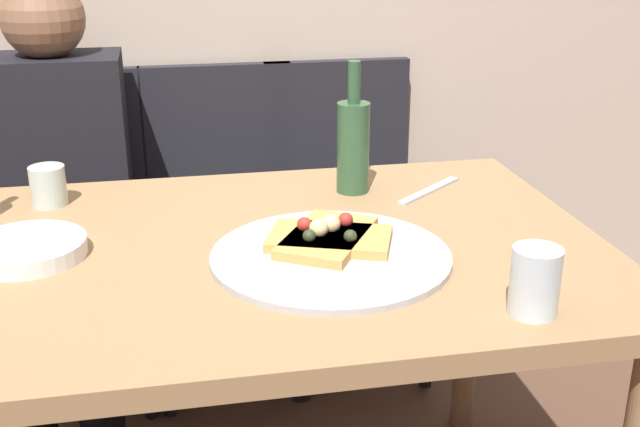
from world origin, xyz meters
TOP-DOWN VIEW (x-y plane):
  - dining_table at (0.00, 0.00)m, footprint 1.33×0.87m
  - pizza_tray at (0.14, -0.09)m, footprint 0.43×0.43m
  - pizza_slice_last at (0.14, -0.04)m, footprint 0.25×0.20m
  - pizza_slice_extra at (0.14, -0.04)m, footprint 0.22×0.26m
  - wine_bottle at (0.26, 0.26)m, footprint 0.07×0.07m
  - tumbler_near at (-0.39, 0.30)m, footprint 0.07×0.07m
  - tumbler_far at (0.40, -0.34)m, footprint 0.08×0.08m
  - plate_stack at (-0.39, 0.03)m, footprint 0.21×0.21m
  - table_knife at (0.43, 0.23)m, footprint 0.18×0.16m
  - chair_left at (-0.42, 0.84)m, footprint 0.44×0.44m
  - chair_middle at (0.01, 0.84)m, footprint 0.44×0.44m
  - chair_right at (0.37, 0.84)m, footprint 0.44×0.44m
  - guest_in_sweater at (-0.42, 0.69)m, footprint 0.36×0.56m

SIDE VIEW (x-z plane):
  - chair_left at x=-0.42m, z-range 0.06..0.96m
  - chair_middle at x=0.01m, z-range 0.06..0.96m
  - chair_right at x=0.37m, z-range 0.06..0.96m
  - guest_in_sweater at x=-0.42m, z-range 0.06..1.23m
  - dining_table at x=0.00m, z-range 0.28..1.02m
  - table_knife at x=0.43m, z-range 0.74..0.74m
  - pizza_tray at x=0.14m, z-range 0.74..0.75m
  - plate_stack at x=-0.39m, z-range 0.74..0.77m
  - pizza_slice_last at x=0.14m, z-range 0.74..0.78m
  - pizza_slice_extra at x=0.14m, z-range 0.74..0.78m
  - tumbler_near at x=-0.39m, z-range 0.74..0.82m
  - tumbler_far at x=0.40m, z-range 0.74..0.84m
  - wine_bottle at x=0.26m, z-range 0.70..0.99m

